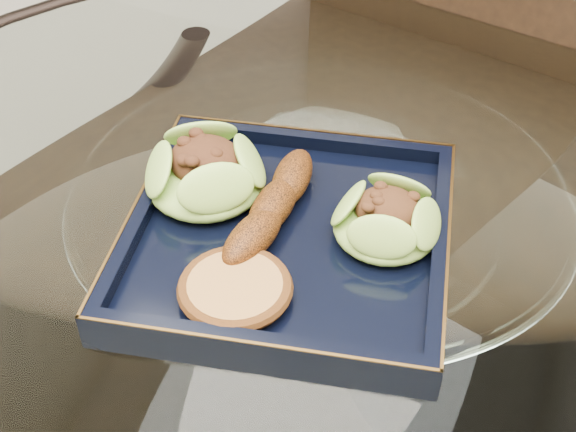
% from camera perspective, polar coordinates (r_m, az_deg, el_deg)
% --- Properties ---
extents(dining_table, '(1.13, 1.13, 0.77)m').
position_cam_1_polar(dining_table, '(0.83, 1.89, -9.62)').
color(dining_table, white).
rests_on(dining_table, ground).
extents(dining_chair, '(0.54, 0.54, 1.07)m').
position_cam_1_polar(dining_chair, '(1.08, 7.36, 4.34)').
color(dining_chair, black).
rests_on(dining_chair, ground).
extents(navy_plate, '(0.33, 0.33, 0.02)m').
position_cam_1_polar(navy_plate, '(0.69, -0.00, -1.87)').
color(navy_plate, black).
rests_on(navy_plate, dining_table).
extents(lettuce_wrap_left, '(0.13, 0.13, 0.04)m').
position_cam_1_polar(lettuce_wrap_left, '(0.72, -5.90, 2.85)').
color(lettuce_wrap_left, '#70A32F').
rests_on(lettuce_wrap_left, navy_plate).
extents(lettuce_wrap_right, '(0.11, 0.11, 0.03)m').
position_cam_1_polar(lettuce_wrap_right, '(0.67, 6.98, -0.48)').
color(lettuce_wrap_right, '#6F9F2E').
rests_on(lettuce_wrap_right, navy_plate).
extents(roasted_plantain, '(0.04, 0.15, 0.03)m').
position_cam_1_polar(roasted_plantain, '(0.69, -1.06, 0.75)').
color(roasted_plantain, '#672F0A').
rests_on(roasted_plantain, navy_plate).
extents(crumb_patty, '(0.09, 0.09, 0.01)m').
position_cam_1_polar(crumb_patty, '(0.63, -3.78, -5.27)').
color(crumb_patty, '#B0733A').
rests_on(crumb_patty, navy_plate).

